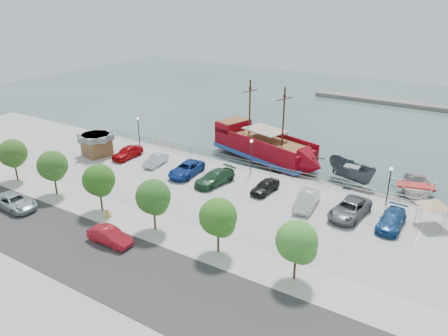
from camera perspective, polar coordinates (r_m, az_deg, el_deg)
The scene contains 34 objects.
ground at distance 48.55m, azimuth -0.26°, elevation -4.28°, with size 160.00×160.00×0.00m, color #354746.
land_slab at distance 35.31m, azimuth -19.76°, elevation -16.53°, with size 100.00×58.00×1.20m, color #9C9C9A.
street at distance 37.43m, azimuth -13.87°, elevation -12.13°, with size 100.00×8.00×0.04m, color #373535.
sidewalk at distance 41.03m, azimuth -7.88°, elevation -8.30°, with size 100.00×4.00×0.05m, color #BBB8A5.
seawall_railing at distance 54.06m, azimuth 4.18°, elevation 0.33°, with size 50.00×0.06×1.00m.
far_shore at distance 94.95m, azimuth 23.56°, elevation 7.56°, with size 40.00×3.00×0.80m, color slate.
pirate_ship at distance 58.56m, azimuth 6.07°, elevation 2.38°, with size 17.89×9.34×11.07m.
patrol_boat at distance 54.32m, azimuth 16.28°, elevation -0.69°, with size 2.57×6.83×2.64m, color #43484F.
speedboat at distance 54.13m, azimuth 23.74°, elevation -2.49°, with size 5.24×7.34×1.52m, color beige.
dock_west at distance 63.52m, azimuth -7.28°, elevation 2.38°, with size 7.71×2.20×0.44m, color #676058.
dock_mid at distance 53.29m, azimuth 11.11°, elevation -1.93°, with size 7.63×2.18×0.44m, color gray.
dock_east at distance 51.21m, azimuth 20.23°, elevation -4.01°, with size 7.73×2.21×0.44m, color slate.
shed at distance 60.75m, azimuth -16.32°, elevation 3.04°, with size 4.38×4.38×2.94m.
canopy_tent at distance 45.16m, azimuth 25.84°, elevation -3.65°, with size 3.95×3.95×3.10m.
street_van at distance 49.28m, azimuth -25.68°, elevation -4.03°, with size 2.41×5.22×1.45m, color #9CA8B0.
street_sedan at distance 40.00m, azimuth -14.70°, elevation -8.59°, with size 1.52×4.36×1.44m, color #B51724.
fire_hydrant at distance 44.34m, azimuth -15.03°, elevation -5.77°, with size 0.29×0.29×0.83m.
lamp_post_left at distance 62.30m, azimuth -11.12°, elevation 5.34°, with size 0.36×0.36×4.28m.
lamp_post_mid at distance 52.13m, azimuth 3.58°, elevation 2.33°, with size 0.36×0.36×4.28m.
lamp_post_right at distance 47.18m, azimuth 20.83°, elevation -1.40°, with size 0.36×0.36×4.28m.
tree_a at distance 55.24m, azimuth -25.85°, elevation 1.61°, with size 3.30×3.20×5.00m.
tree_b at distance 49.67m, azimuth -21.45°, elevation 0.14°, with size 3.30×3.20×5.00m.
tree_c at distance 44.51m, azimuth -15.97°, elevation -1.68°, with size 3.30×3.20×5.00m.
tree_d at distance 39.92m, azimuth -9.14°, elevation -3.93°, with size 3.30×3.20×5.00m.
tree_e at distance 36.11m, azimuth -0.65°, elevation -6.63°, with size 3.30×3.20×5.00m.
tree_f at distance 33.35m, azimuth 9.65°, elevation -9.67°, with size 3.30×3.20×5.00m.
parked_car_a at distance 58.93m, azimuth -12.49°, elevation 2.03°, with size 1.89×4.69×1.60m, color #A7080C.
parked_car_b at distance 55.88m, azimuth -8.89°, elevation 1.01°, with size 1.40×4.01×1.32m, color silver.
parked_car_c at distance 52.42m, azimuth -4.94°, elevation -0.15°, with size 2.52×5.47×1.52m, color navy.
parked_car_d at distance 49.85m, azimuth -1.22°, elevation -1.28°, with size 2.19×5.38×1.56m, color #254E30.
parked_car_e at distance 48.07m, azimuth 5.39°, elevation -2.41°, with size 1.67×4.16×1.42m, color black.
parked_car_f at distance 45.46m, azimuth 10.75°, elevation -4.13°, with size 1.71×4.90×1.61m, color silver.
parked_car_g at distance 44.65m, azimuth 16.09°, elevation -5.18°, with size 2.67×5.78×1.61m, color #5A5A61.
parked_car_h at distance 44.01m, azimuth 21.03°, elevation -6.37°, with size 2.07×5.09×1.48m, color navy.
Camera 1 is at (23.34, -36.52, 20.88)m, focal length 35.00 mm.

